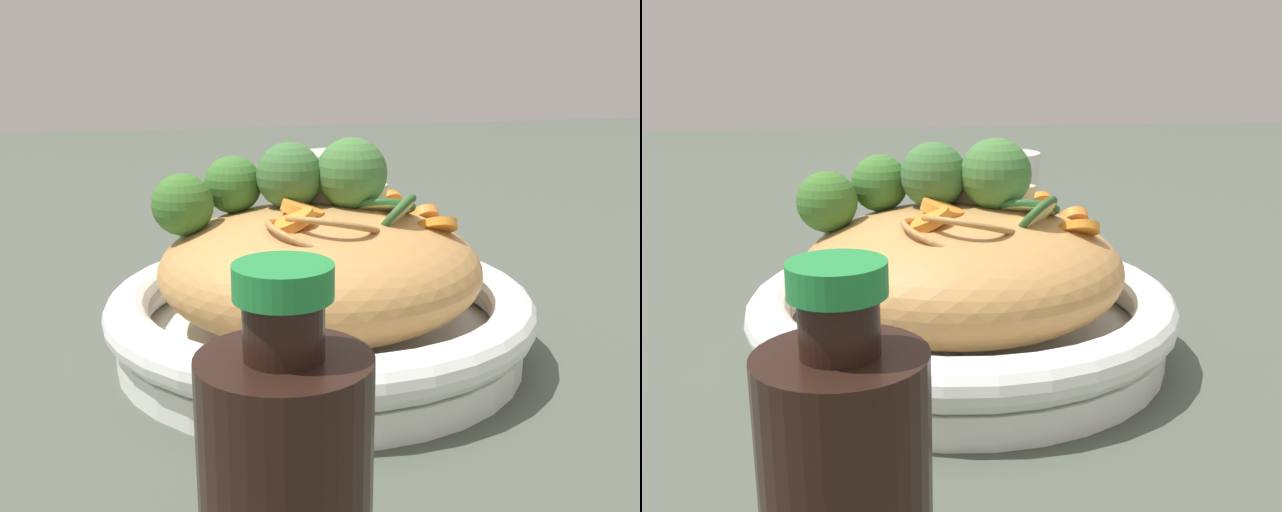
# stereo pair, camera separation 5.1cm
# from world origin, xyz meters

# --- Properties ---
(ground_plane) EXTENTS (3.00, 3.00, 0.00)m
(ground_plane) POSITION_xyz_m (0.00, 0.00, 0.00)
(ground_plane) COLOR #444B41
(serving_bowl) EXTENTS (0.29, 0.29, 0.05)m
(serving_bowl) POSITION_xyz_m (0.00, 0.00, 0.03)
(serving_bowl) COLOR white
(serving_bowl) RESTS_ON ground_plane
(noodle_heap) EXTENTS (0.22, 0.22, 0.09)m
(noodle_heap) POSITION_xyz_m (-0.00, -0.00, 0.06)
(noodle_heap) COLOR #B48147
(noodle_heap) RESTS_ON serving_bowl
(broccoli_florets) EXTENTS (0.17, 0.08, 0.08)m
(broccoli_florets) POSITION_xyz_m (-0.02, 0.02, 0.12)
(broccoli_florets) COLOR #94AB73
(broccoli_florets) RESTS_ON serving_bowl
(carrot_coins) EXTENTS (0.13, 0.10, 0.04)m
(carrot_coins) POSITION_xyz_m (0.02, 0.00, 0.10)
(carrot_coins) COLOR orange
(carrot_coins) RESTS_ON serving_bowl
(zucchini_slices) EXTENTS (0.05, 0.07, 0.03)m
(zucchini_slices) POSITION_xyz_m (0.04, -0.01, 0.10)
(zucchini_slices) COLOR beige
(zucchini_slices) RESTS_ON serving_bowl
(chicken_chunks) EXTENTS (0.07, 0.04, 0.02)m
(chicken_chunks) POSITION_xyz_m (0.02, 0.03, 0.10)
(chicken_chunks) COLOR beige
(chicken_chunks) RESTS_ON serving_bowl
(soy_sauce_bottle) EXTENTS (0.06, 0.06, 0.14)m
(soy_sauce_bottle) POSITION_xyz_m (-0.07, -0.26, 0.06)
(soy_sauce_bottle) COLOR black
(soy_sauce_bottle) RESTS_ON ground_plane
(drinking_glass) EXTENTS (0.07, 0.07, 0.10)m
(drinking_glass) POSITION_xyz_m (0.08, 0.29, 0.05)
(drinking_glass) COLOR silver
(drinking_glass) RESTS_ON ground_plane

